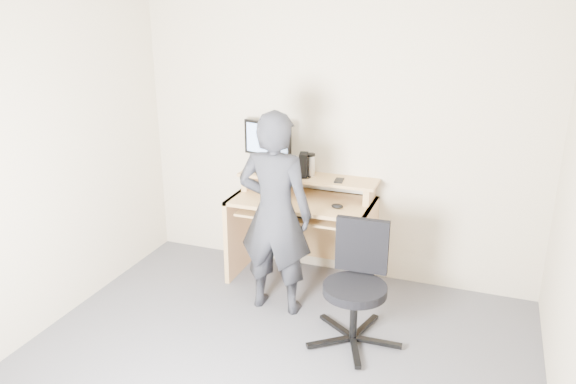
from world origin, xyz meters
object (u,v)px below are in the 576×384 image
Objects in this scene: desk at (305,219)px; person at (275,214)px; office_chair at (357,280)px; monitor at (268,142)px.

person is (-0.05, -0.58, 0.25)m from desk.
monitor is at bearing 138.37° from office_chair.
monitor reaches higher than desk.
monitor is at bearing -64.22° from person.
person reaches higher than desk.
desk is at bearing 2.16° from monitor.
person reaches higher than monitor.
monitor is (-0.37, 0.07, 0.63)m from desk.
desk is 1.02m from office_chair.
monitor reaches higher than office_chair.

